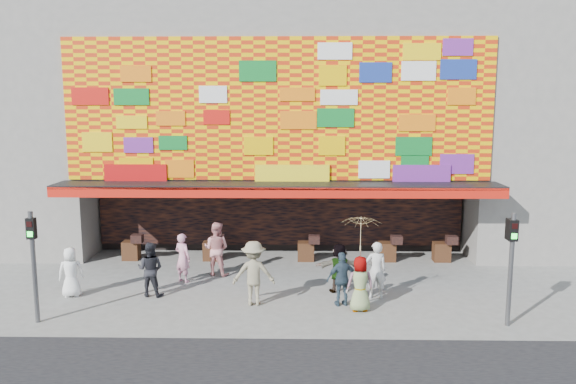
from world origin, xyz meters
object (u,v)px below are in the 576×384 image
Objects in this scene: ped_b at (183,258)px; ped_e at (342,279)px; ped_c at (150,269)px; parasol at (361,234)px; signal_right at (511,257)px; signal_left at (33,254)px; ped_a at (71,272)px; ped_h at (376,270)px; ped_i at (216,249)px; ped_g at (360,284)px; ped_d at (254,273)px; ped_f at (339,268)px.

ped_b is 1.02× the size of ped_e.
parasol reaches higher than ped_c.
signal_right is 9.93m from ped_b.
signal_left is at bearing 50.51° from ped_c.
parasol is (8.54, -1.04, 1.45)m from ped_a.
ped_b is 6.23m from ped_h.
parasol reaches higher than ped_i.
ped_b is (3.17, 3.50, -1.05)m from signal_left.
ped_b is at bearing -13.77° from ped_h.
ped_g is (6.17, -1.14, -0.05)m from ped_c.
ped_a is 0.94× the size of ped_b.
ped_b is at bearing -31.01° from ped_g.
signal_left reaches higher than ped_d.
ped_a is 4.63m from ped_i.
ped_f is 0.78× the size of parasol.
signal_right is 4.57m from ped_e.
parasol is at bearing 98.84° from ped_f.
ped_d is 2.55m from ped_e.
parasol is (6.17, -1.14, 1.37)m from ped_c.
ped_a is 0.97× the size of ped_g.
ped_a is 8.09m from ped_f.
ped_b is 1.52m from ped_c.
signal_left is 9.51m from ped_h.
signal_left is at bearing 12.12° from ped_h.
ped_g reaches higher than ped_f.
ped_c reaches higher than ped_f.
ped_h reaches higher than ped_c.
ped_h is at bearing 145.25° from ped_f.
ped_h is (9.13, 0.03, 0.10)m from ped_a.
signal_left is 1.96× the size of ped_f.
parasol is at bearing 165.09° from signal_right.
ped_c is (-9.93, 2.14, -1.03)m from signal_right.
ped_h is 1.81m from parasol.
ped_i is (-4.49, 3.26, 0.13)m from ped_g.
ped_i is at bearing 144.00° from parasol.
ped_i is at bearing 45.73° from signal_left.
signal_left reaches higher than ped_a.
ped_c is at bearing -1.13° from ped_h.
ped_i reaches higher than ped_g.
signal_left reaches higher than ped_f.
ped_b is 5.43m from ped_e.
signal_left is 6.03m from ped_i.
ped_b is 6.02m from ped_g.
ped_i is (4.16, 4.26, -0.95)m from signal_left.
ped_d is (5.64, 1.44, -0.92)m from signal_left.
ped_h reaches higher than ped_b.
ped_h is 0.94× the size of ped_i.
ped_e is (5.71, -0.73, -0.04)m from ped_c.
ped_d reaches higher than ped_e.
ped_d is 3.19m from ped_i.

